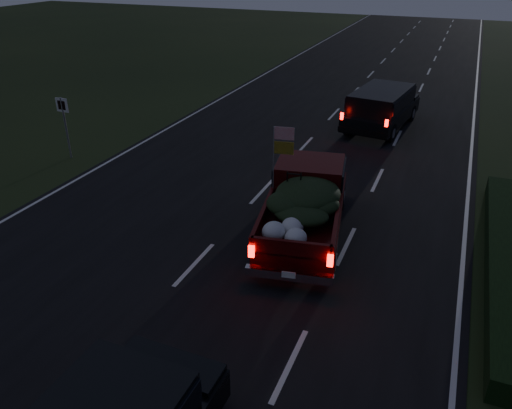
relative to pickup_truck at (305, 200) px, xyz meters
The scene contains 6 objects.
ground 3.73m from the pickup_truck, 128.62° to the right, with size 120.00×120.00×0.00m, color black.
road_asphalt 3.73m from the pickup_truck, 128.62° to the right, with size 14.00×120.00×0.02m, color black.
hedge_row 5.63m from the pickup_truck, ahead, with size 1.00×10.00×0.60m, color black.
route_sign 10.97m from the pickup_truck, 168.34° to the left, with size 0.55×0.08×2.50m.
pickup_truck is the anchor object (origin of this frame).
lead_suv 10.85m from the pickup_truck, 88.20° to the left, with size 2.91×5.59×1.54m.
Camera 1 is at (5.87, -9.82, 7.64)m, focal length 35.00 mm.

